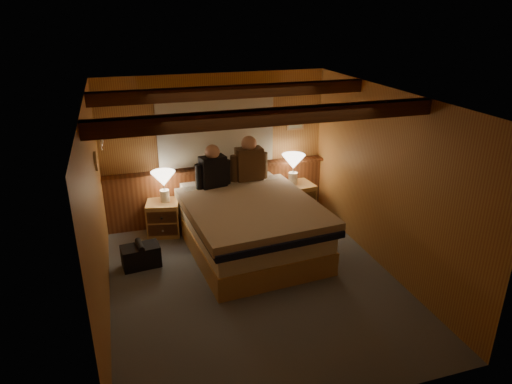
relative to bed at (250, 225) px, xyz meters
name	(u,v)px	position (x,y,z in m)	size (l,w,h in m)	color
floor	(255,283)	(-0.19, -0.85, -0.40)	(4.20, 4.20, 0.00)	#555C65
ceiling	(254,97)	(-0.19, -0.85, 2.00)	(4.20, 4.20, 0.00)	#D6A150
wall_back	(216,149)	(-0.19, 1.25, 0.80)	(3.60, 3.60, 0.00)	#BD8E44
wall_left	(97,217)	(-1.99, -0.85, 0.80)	(4.20, 4.20, 0.00)	#BD8E44
wall_right	(386,182)	(1.61, -0.85, 0.80)	(4.20, 4.20, 0.00)	#BD8E44
wall_front	(332,296)	(-0.19, -2.95, 0.80)	(3.60, 3.60, 0.00)	#BD8E44
wainscot	(218,192)	(-0.19, 1.18, 0.08)	(3.60, 0.23, 0.94)	brown
curtain_window	(216,131)	(-0.19, 1.18, 1.12)	(2.18, 0.09, 1.11)	#4D2913
ceiling_beams	(250,103)	(-0.19, -0.70, 1.91)	(3.60, 1.65, 0.16)	#4D2913
coat_rail	(100,138)	(-1.91, 0.73, 1.26)	(0.05, 0.55, 0.24)	silver
framed_print	(295,122)	(1.16, 1.23, 1.15)	(0.30, 0.04, 0.25)	tan
bed	(250,225)	(0.00, 0.00, 0.00)	(1.92, 2.40, 0.78)	tan
nightstand_left	(164,218)	(-1.13, 0.90, -0.13)	(0.57, 0.53, 0.54)	tan
nightstand_right	(296,200)	(1.07, 0.88, -0.11)	(0.59, 0.54, 0.59)	tan
lamp_left	(164,181)	(-1.09, 0.93, 0.47)	(0.37, 0.37, 0.48)	white
lamp_right	(293,163)	(1.02, 0.93, 0.54)	(0.38, 0.38, 0.50)	white
person_left	(213,170)	(-0.36, 0.74, 0.64)	(0.56, 0.29, 0.69)	black
person_right	(249,162)	(0.25, 0.86, 0.66)	(0.61, 0.25, 0.74)	#4D341E
duffel_bag	(141,256)	(-1.56, 0.01, -0.24)	(0.54, 0.36, 0.36)	black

